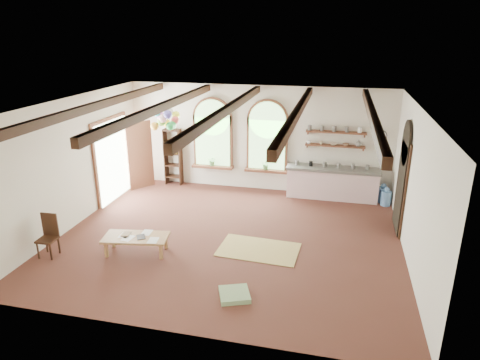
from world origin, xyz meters
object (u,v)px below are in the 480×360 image
(coffee_table, at_px, (136,238))
(side_chair, at_px, (49,244))
(balloon_cluster, at_px, (166,119))
(kitchen_counter, at_px, (332,183))

(coffee_table, relative_size, side_chair, 1.58)
(side_chair, xyz_separation_m, balloon_cluster, (1.24, 3.94, 2.06))
(coffee_table, bearing_deg, balloon_cluster, 99.66)
(coffee_table, xyz_separation_m, balloon_cluster, (-0.58, 3.39, 1.98))
(kitchen_counter, bearing_deg, side_chair, -140.43)
(coffee_table, xyz_separation_m, side_chair, (-1.82, -0.55, -0.08))
(balloon_cluster, bearing_deg, kitchen_counter, 11.78)
(kitchen_counter, xyz_separation_m, side_chair, (-5.95, -4.92, -0.20))
(coffee_table, distance_m, side_chair, 1.90)
(kitchen_counter, distance_m, coffee_table, 6.01)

